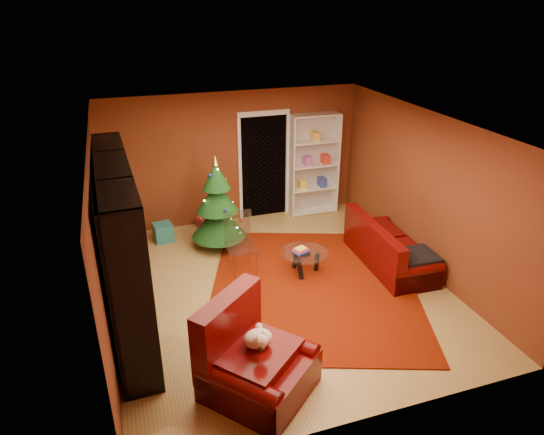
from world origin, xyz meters
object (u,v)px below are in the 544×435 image
object	(u,v)px
christmas_tree	(217,204)
white_bookshelf	(314,165)
armchair	(259,358)
coffee_table	(304,262)
sofa	(391,243)
gift_box_red	(203,222)
acrylic_chair	(242,247)
gift_box_teal	(163,232)
dog	(258,339)
media_unit	(122,248)
rug	(313,286)

from	to	relation	value
christmas_tree	white_bookshelf	world-z (taller)	white_bookshelf
armchair	coffee_table	world-z (taller)	armchair
christmas_tree	sofa	world-z (taller)	christmas_tree
gift_box_red	acrylic_chair	xyz separation A→B (m)	(0.29, -1.92, 0.36)
armchair	sofa	size ratio (longest dim) A/B	0.63
gift_box_teal	dog	size ratio (longest dim) A/B	0.84
gift_box_red	white_bookshelf	bearing A→B (deg)	-0.49
media_unit	armchair	xyz separation A→B (m)	(1.34, -1.82, -0.71)
sofa	acrylic_chair	bearing A→B (deg)	79.50
media_unit	acrylic_chair	xyz separation A→B (m)	(1.84, 0.82, -0.71)
christmas_tree	rug	bearing A→B (deg)	-58.56
media_unit	dog	size ratio (longest dim) A/B	7.65
rug	armchair	size ratio (longest dim) A/B	3.12
rug	white_bookshelf	size ratio (longest dim) A/B	1.72
rug	sofa	xyz separation A→B (m)	(1.51, 0.25, 0.40)
rug	white_bookshelf	xyz separation A→B (m)	(1.11, 2.71, 1.04)
gift_box_red	acrylic_chair	size ratio (longest dim) A/B	0.23
armchair	dog	bearing A→B (deg)	45.00
christmas_tree	gift_box_teal	bearing A→B (deg)	149.77
rug	sofa	world-z (taller)	sofa
media_unit	gift_box_teal	xyz separation A→B (m)	(0.73, 2.39, -1.01)
christmas_tree	gift_box_teal	xyz separation A→B (m)	(-0.95, 0.55, -0.67)
sofa	coffee_table	distance (m)	1.52
sofa	acrylic_chair	xyz separation A→B (m)	(-2.46, 0.56, 0.05)
gift_box_red	armchair	size ratio (longest dim) A/B	0.18
media_unit	coffee_table	world-z (taller)	media_unit
rug	media_unit	xyz separation A→B (m)	(-2.79, -0.01, 1.16)
dog	coffee_table	size ratio (longest dim) A/B	0.51
rug	media_unit	world-z (taller)	media_unit
coffee_table	white_bookshelf	bearing A→B (deg)	64.21
gift_box_red	acrylic_chair	distance (m)	1.98
gift_box_teal	white_bookshelf	distance (m)	3.31
armchair	acrylic_chair	distance (m)	2.69
dog	media_unit	bearing A→B (deg)	86.62
rug	christmas_tree	distance (m)	2.29
white_bookshelf	armchair	world-z (taller)	white_bookshelf
sofa	acrylic_chair	world-z (taller)	acrylic_chair
dog	gift_box_teal	bearing A→B (deg)	57.63
gift_box_teal	coffee_table	distance (m)	2.83
armchair	rug	bearing A→B (deg)	10.89
white_bookshelf	acrylic_chair	size ratio (longest dim) A/B	2.33
media_unit	dog	xyz separation A→B (m)	(1.34, -1.75, -0.48)
media_unit	gift_box_teal	bearing A→B (deg)	71.07
rug	acrylic_chair	size ratio (longest dim) A/B	4.01
gift_box_red	coffee_table	xyz separation A→B (m)	(1.25, -2.29, 0.10)
christmas_tree	coffee_table	world-z (taller)	christmas_tree
media_unit	christmas_tree	distance (m)	2.51
gift_box_teal	christmas_tree	bearing A→B (deg)	-30.23
armchair	gift_box_teal	bearing A→B (deg)	57.42
armchair	christmas_tree	bearing A→B (deg)	43.88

